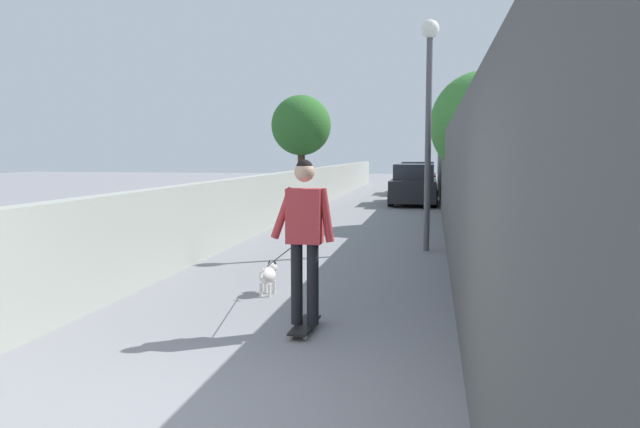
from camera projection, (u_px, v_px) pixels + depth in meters
ground_plane at (366, 220)px, 17.94m from camera, size 80.00×80.00×0.00m
wall_left at (271, 200)px, 16.34m from camera, size 48.00×0.30×1.41m
fence_right at (450, 180)px, 15.42m from camera, size 48.00×0.30×2.55m
tree_left_near at (301, 126)px, 23.08m from camera, size 2.27×2.27×4.16m
tree_right_mid at (484, 124)px, 16.10m from camera, size 2.83×2.83×4.14m
lamp_post at (429, 95)px, 11.91m from camera, size 0.36×0.36×4.55m
skateboard at (305, 325)px, 6.69m from camera, size 0.80×0.22×0.08m
person_skateboarder at (305, 228)px, 6.58m from camera, size 0.23×0.71×1.81m
dog at (268, 275)px, 8.43m from camera, size 1.94×0.99×1.06m
car_near at (414, 185)px, 23.44m from camera, size 4.35×1.80×1.54m
car_far at (418, 179)px, 29.47m from camera, size 4.38×1.80×1.54m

